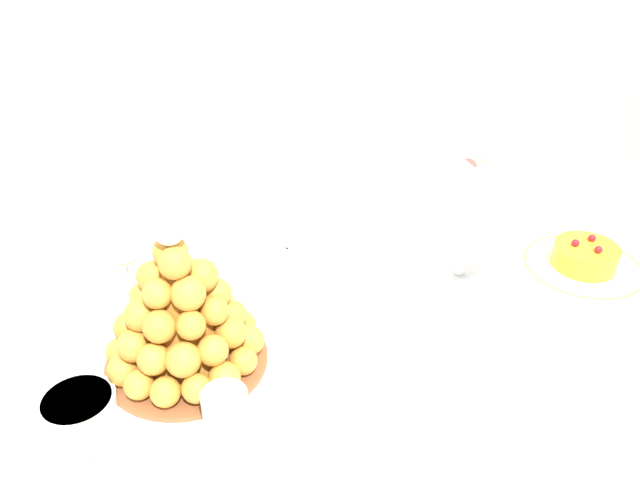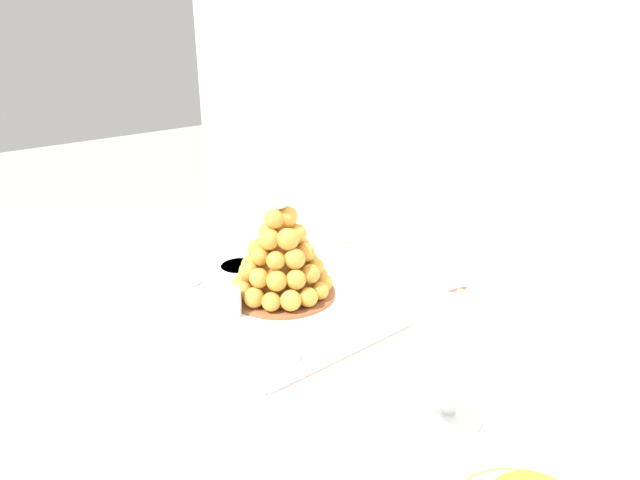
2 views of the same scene
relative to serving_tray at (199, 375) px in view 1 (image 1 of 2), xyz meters
The scene contains 10 objects.
buffet_table 0.28m from the serving_tray, ahead, with size 1.76×0.94×0.80m.
serving_tray is the anchor object (origin of this frame).
croquembouche 0.10m from the serving_tray, 99.69° to the left, with size 0.24×0.24×0.25m.
dessert_cup_left 0.22m from the serving_tray, 153.93° to the right, with size 0.05×0.05×0.06m.
dessert_cup_mid_left 0.11m from the serving_tray, 93.89° to the right, with size 0.06×0.06×0.06m.
dessert_cup_centre 0.23m from the serving_tray, 28.74° to the right, with size 0.05×0.05×0.05m.
creme_brulee_ramekin 0.17m from the serving_tray, behind, with size 0.10×0.10×0.02m.
macaron_goblet 0.52m from the serving_tray, ahead, with size 0.13×0.13×0.23m.
fruit_tart_plate 0.72m from the serving_tray, ahead, with size 0.22×0.22×0.06m.
wine_glass 0.26m from the serving_tray, 94.76° to the left, with size 0.07×0.07×0.14m.
Camera 1 is at (-0.47, -0.67, 1.44)m, focal length 35.17 mm.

